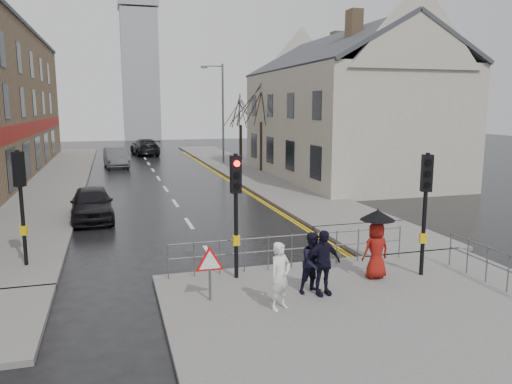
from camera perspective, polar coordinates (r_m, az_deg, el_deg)
ground at (r=13.68m, az=-2.87°, el=-10.62°), size 120.00×120.00×0.00m
near_pavement at (r=11.74m, az=16.24°, el=-14.21°), size 10.00×9.00×0.14m
left_pavement at (r=35.97m, az=-21.74°, el=1.59°), size 4.00×44.00×0.14m
right_pavement at (r=38.94m, az=-2.05°, el=2.86°), size 4.00×40.00×0.14m
pavement_bridge_right at (r=18.73m, az=14.70°, el=-5.07°), size 4.00×4.20×0.14m
building_right_cream at (r=33.94m, az=10.05°, el=9.67°), size 9.00×16.40×10.10m
church_tower at (r=74.74m, az=-13.09°, el=12.80°), size 5.00×5.00×18.00m
traffic_signal_near_left at (r=13.26m, az=-2.31°, el=-0.25°), size 0.28×0.27×3.40m
traffic_signal_near_right at (r=14.25m, az=18.83°, el=-0.07°), size 0.34×0.33×3.40m
traffic_signal_far_left at (r=15.87m, az=-25.33°, el=0.47°), size 0.34×0.33×3.40m
guard_railing_front at (r=14.50m, az=4.11°, el=-5.87°), size 7.14×0.04×1.00m
guard_railing_side at (r=14.10m, az=26.94°, el=-7.46°), size 0.04×4.54×1.00m
warning_sign at (r=12.07m, az=-5.31°, el=-8.24°), size 0.80×0.07×1.35m
street_lamp at (r=41.42m, az=-4.05°, el=9.69°), size 1.83×0.25×8.00m
tree_near at (r=36.03m, az=0.65°, el=10.38°), size 2.40×2.40×6.58m
tree_far at (r=43.87m, az=-1.78°, el=9.34°), size 2.40×2.40×5.64m
pedestrian_a at (r=11.58m, az=2.79°, el=-9.57°), size 0.68×0.59×1.58m
pedestrian_b at (r=12.66m, az=6.61°, el=-8.00°), size 0.87×0.75×1.55m
pedestrian_with_umbrella at (r=13.89m, az=13.61°, el=-5.30°), size 0.96×0.96×1.90m
pedestrian_d at (r=12.51m, az=7.61°, el=-8.01°), size 0.99×0.48×1.65m
car_parked at (r=22.14m, az=-18.25°, el=-1.26°), size 1.89×4.26×1.43m
car_mid at (r=40.90m, az=-15.70°, el=3.83°), size 2.06×4.84×1.55m
car_far at (r=50.44m, az=-12.58°, el=5.05°), size 2.82×5.72×1.60m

